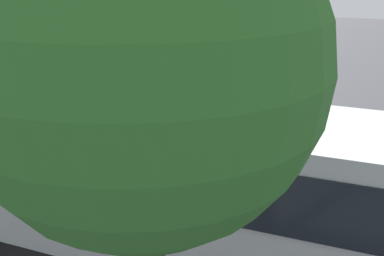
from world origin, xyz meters
TOP-DOWN VIEW (x-y plane):
  - ground_plane at (0.00, 0.00)m, footprint 80.00×80.00m
  - tour_bus at (-0.40, 4.77)m, footprint 10.42×2.77m
  - spectator_far_left at (-2.81, 1.82)m, footprint 0.58×0.36m
  - spectator_left at (-1.61, 1.64)m, footprint 0.58×0.37m
  - spectator_centre at (-0.35, 1.82)m, footprint 0.58×0.37m
  - spectator_right at (1.01, 1.74)m, footprint 0.58×0.35m
  - parked_motorcycle_silver at (1.05, 2.51)m, footprint 2.03×0.71m
  - stunt_motorcycle at (3.65, -2.49)m, footprint 1.81×0.99m
  - traffic_cone at (1.23, -1.21)m, footprint 0.34×0.34m
  - tree_left at (-2.09, 8.79)m, footprint 3.14×3.14m
  - bay_line_b at (-2.04, -0.47)m, footprint 0.30×4.29m
  - bay_line_c at (0.59, -0.47)m, footprint 0.27×3.72m
  - bay_line_d at (3.22, -0.47)m, footprint 0.33×4.93m
  - bay_line_e at (5.86, -0.47)m, footprint 0.30×4.30m

SIDE VIEW (x-z plane):
  - ground_plane at x=0.00m, z-range 0.00..0.00m
  - bay_line_b at x=-2.04m, z-range 0.00..0.01m
  - bay_line_c at x=0.59m, z-range 0.00..0.01m
  - bay_line_d at x=3.22m, z-range 0.00..0.01m
  - bay_line_e at x=5.86m, z-range 0.00..0.01m
  - traffic_cone at x=1.23m, z-range -0.01..0.62m
  - parked_motorcycle_silver at x=1.05m, z-range -0.01..0.97m
  - spectator_centre at x=-0.35m, z-range 0.15..1.81m
  - spectator_left at x=-1.61m, z-range 0.16..1.88m
  - spectator_right at x=1.01m, z-range 0.16..1.90m
  - stunt_motorcycle at x=3.65m, z-range 0.11..1.99m
  - spectator_far_left at x=-2.81m, z-range 0.17..1.95m
  - tour_bus at x=-0.40m, z-range 0.02..3.27m
  - tree_left at x=-2.09m, z-range 1.68..8.69m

